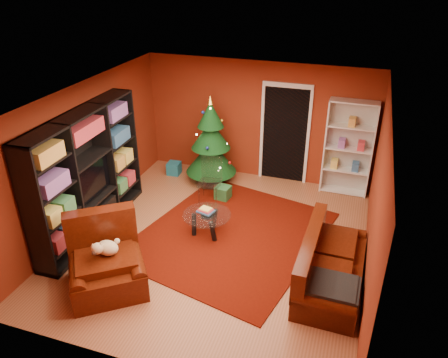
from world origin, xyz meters
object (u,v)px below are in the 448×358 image
(gift_box_teal, at_px, (174,168))
(coffee_table, at_px, (207,224))
(gift_box_red, at_px, (221,169))
(sofa, at_px, (333,262))
(media_unit, at_px, (88,174))
(dog, at_px, (108,248))
(rug, at_px, (231,235))
(christmas_tree, at_px, (211,141))
(armchair, at_px, (106,263))
(gift_box_green, at_px, (223,193))
(acrylic_chair, at_px, (209,183))
(white_bookshelf, at_px, (348,149))

(gift_box_teal, height_order, coffee_table, coffee_table)
(gift_box_red, height_order, sofa, sofa)
(media_unit, bearing_deg, coffee_table, 10.51)
(dog, bearing_deg, sofa, -18.44)
(rug, relative_size, gift_box_teal, 12.04)
(rug, height_order, christmas_tree, christmas_tree)
(gift_box_teal, relative_size, armchair, 0.24)
(gift_box_green, distance_m, coffee_table, 1.33)
(armchair, height_order, acrylic_chair, armchair)
(dog, bearing_deg, gift_box_green, 38.48)
(rug, height_order, sofa, sofa)
(coffee_table, bearing_deg, dog, -118.73)
(gift_box_red, relative_size, dog, 0.52)
(gift_box_teal, bearing_deg, coffee_table, -52.62)
(media_unit, distance_m, white_bookshelf, 5.11)
(rug, relative_size, gift_box_green, 11.98)
(coffee_table, bearing_deg, armchair, -118.02)
(gift_box_red, bearing_deg, sofa, -47.60)
(gift_box_green, distance_m, sofa, 3.10)
(media_unit, relative_size, acrylic_chair, 3.46)
(armchair, bearing_deg, christmas_tree, 48.65)
(rug, xyz_separation_m, gift_box_green, (-0.56, 1.20, 0.13))
(rug, height_order, gift_box_green, gift_box_green)
(white_bookshelf, xyz_separation_m, armchair, (-3.12, -4.19, -0.54))
(armchair, distance_m, dog, 0.23)
(gift_box_red, height_order, armchair, armchair)
(white_bookshelf, bearing_deg, gift_box_teal, -173.53)
(christmas_tree, xyz_separation_m, gift_box_green, (0.50, -0.69, -0.81))
(rug, height_order, white_bookshelf, white_bookshelf)
(rug, distance_m, white_bookshelf, 3.07)
(media_unit, bearing_deg, acrylic_chair, 41.69)
(media_unit, relative_size, sofa, 1.48)
(armchair, xyz_separation_m, dog, (0.01, 0.07, 0.22))
(gift_box_green, height_order, gift_box_red, gift_box_green)
(gift_box_green, xyz_separation_m, coffee_table, (0.14, -1.32, 0.08))
(white_bookshelf, relative_size, acrylic_chair, 2.43)
(rug, height_order, acrylic_chair, acrylic_chair)
(white_bookshelf, distance_m, armchair, 5.26)
(armchair, bearing_deg, sofa, -17.37)
(armchair, xyz_separation_m, coffee_table, (0.94, 1.76, -0.23))
(christmas_tree, height_order, white_bookshelf, white_bookshelf)
(christmas_tree, bearing_deg, acrylic_chair, -72.34)
(gift_box_red, distance_m, armchair, 4.24)
(rug, distance_m, dog, 2.36)
(christmas_tree, distance_m, dog, 3.72)
(media_unit, relative_size, christmas_tree, 1.48)
(gift_box_green, bearing_deg, white_bookshelf, 25.44)
(christmas_tree, relative_size, armchair, 1.69)
(coffee_table, height_order, acrylic_chair, acrylic_chair)
(gift_box_teal, xyz_separation_m, gift_box_green, (1.43, -0.74, 0.00))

